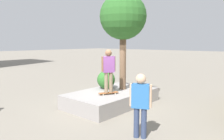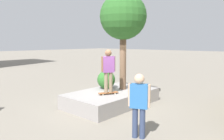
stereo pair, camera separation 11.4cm
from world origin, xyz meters
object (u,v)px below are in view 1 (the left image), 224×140
Objects in this scene: plaza_tree at (123,17)px; skateboarder at (108,68)px; skateboard at (109,93)px; planter_ledge at (112,98)px; passerby_with_bag at (140,101)px.

plaza_tree reaches higher than skateboarder.
skateboard is 0.48× the size of skateboarder.
planter_ledge is 3.45m from passerby_with_bag.
planter_ledge is 1.46m from skateboarder.
planter_ledge is at bearing -125.70° from passerby_with_bag.
passerby_with_bag is at bearing 45.77° from plaza_tree.
planter_ledge is 4.78× the size of skateboard.
planter_ledge is 0.94× the size of plaza_tree.
planter_ledge is 2.28× the size of skateboarder.
skateboard reaches higher than planter_ledge.
plaza_tree is 3.24m from skateboard.
passerby_with_bag reaches higher than skateboard.
planter_ledge is 2.17× the size of passerby_with_bag.
plaza_tree reaches higher than skateboard.
planter_ledge is at bearing -8.28° from plaza_tree.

